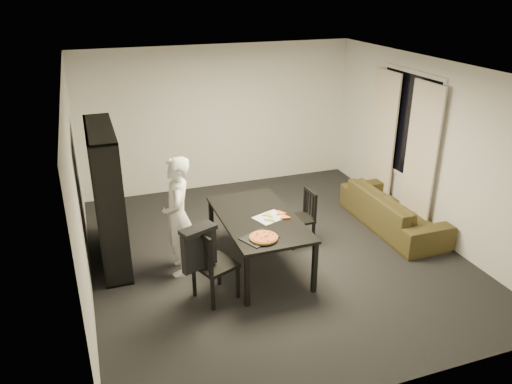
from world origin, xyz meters
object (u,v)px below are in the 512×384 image
object	(u,v)px
bookshelf	(107,197)
chair_right	(304,213)
person	(178,217)
pepperoni_pizza	(264,237)
sofa	(393,210)
chair_left	(209,261)
baking_tray	(259,238)
dining_table	(259,221)

from	to	relation	value
bookshelf	chair_right	size ratio (longest dim) A/B	2.32
person	bookshelf	bearing A→B (deg)	-115.11
pepperoni_pizza	sofa	bearing A→B (deg)	21.00
chair_left	chair_right	size ratio (longest dim) A/B	1.17
baking_tray	chair_right	bearing A→B (deg)	42.47
baking_tray	bookshelf	bearing A→B (deg)	140.10
dining_table	chair_right	world-z (taller)	chair_right
bookshelf	pepperoni_pizza	size ratio (longest dim) A/B	5.43
chair_left	pepperoni_pizza	size ratio (longest dim) A/B	2.74
bookshelf	chair_left	size ratio (longest dim) A/B	1.98
dining_table	bookshelf	bearing A→B (deg)	155.78
baking_tray	pepperoni_pizza	xyz separation A→B (m)	(0.04, -0.04, 0.02)
bookshelf	person	world-z (taller)	bookshelf
dining_table	sofa	distance (m)	2.43
sofa	chair_right	bearing A→B (deg)	89.24
dining_table	chair_left	bearing A→B (deg)	-145.89
chair_right	pepperoni_pizza	distance (m)	1.43
baking_tray	dining_table	bearing A→B (deg)	71.17
chair_left	dining_table	bearing A→B (deg)	-77.70
dining_table	pepperoni_pizza	bearing A→B (deg)	-104.08
bookshelf	sofa	world-z (taller)	bookshelf
chair_right	person	bearing A→B (deg)	-86.88
bookshelf	pepperoni_pizza	distance (m)	2.22
bookshelf	person	bearing A→B (deg)	-36.83
bookshelf	sofa	xyz separation A→B (m)	(4.22, -0.46, -0.66)
chair_right	sofa	bearing A→B (deg)	87.02
chair_right	chair_left	bearing A→B (deg)	-62.55
sofa	pepperoni_pizza	bearing A→B (deg)	111.00
bookshelf	dining_table	bearing A→B (deg)	-24.22
dining_table	chair_left	world-z (taller)	chair_left
chair_right	sofa	xyz separation A→B (m)	(1.53, -0.02, -0.17)
dining_table	chair_left	xyz separation A→B (m)	(-0.83, -0.56, -0.12)
dining_table	pepperoni_pizza	xyz separation A→B (m)	(-0.15, -0.60, 0.09)
baking_tray	pepperoni_pizza	world-z (taller)	pepperoni_pizza
chair_left	pepperoni_pizza	world-z (taller)	chair_left
baking_tray	pepperoni_pizza	bearing A→B (deg)	-46.11
pepperoni_pizza	bookshelf	bearing A→B (deg)	139.94
bookshelf	dining_table	size ratio (longest dim) A/B	1.08
pepperoni_pizza	dining_table	bearing A→B (deg)	75.92
dining_table	person	size ratio (longest dim) A/B	1.09
bookshelf	chair_right	distance (m)	2.77
chair_right	sofa	distance (m)	1.54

